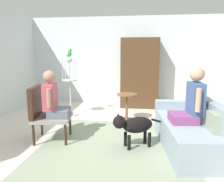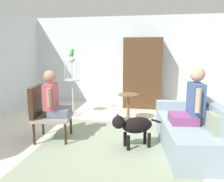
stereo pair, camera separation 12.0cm
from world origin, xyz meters
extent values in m
plane|color=beige|center=(0.00, 0.00, 0.00)|extent=(7.26, 7.26, 0.00)
cube|color=silver|center=(0.00, 2.91, 1.29)|extent=(6.65, 0.12, 2.58)
cube|color=gray|center=(-0.03, -0.27, 0.00)|extent=(2.52, 2.56, 0.01)
cube|color=#8EA0AD|center=(1.17, -0.17, 0.23)|extent=(1.04, 1.84, 0.45)
cube|color=#8EA0AD|center=(1.50, -0.13, 0.63)|extent=(0.39, 1.76, 0.35)
cube|color=#8EA0AD|center=(1.08, 0.61, 0.54)|extent=(0.84, 0.28, 0.18)
cube|color=gray|center=(1.42, -0.58, 0.59)|extent=(0.14, 0.33, 0.28)
cube|color=gray|center=(1.36, -0.10, 0.59)|extent=(0.14, 0.34, 0.28)
cylinder|color=#382316|center=(-0.96, 0.11, 0.19)|extent=(0.04, 0.04, 0.38)
cylinder|color=#382316|center=(-0.87, -0.37, 0.19)|extent=(0.04, 0.04, 0.38)
cylinder|color=#382316|center=(-1.49, 0.02, 0.19)|extent=(0.04, 0.04, 0.38)
cylinder|color=#382316|center=(-1.41, -0.47, 0.19)|extent=(0.04, 0.04, 0.38)
cube|color=gray|center=(-1.18, -0.18, 0.41)|extent=(0.73, 0.69, 0.06)
cube|color=#382316|center=(-1.46, -0.23, 0.71)|extent=(0.18, 0.59, 0.54)
cube|color=#84417A|center=(1.07, -0.18, 0.52)|extent=(0.46, 0.45, 0.14)
cube|color=#3F598C|center=(1.24, -0.16, 0.85)|extent=(0.23, 0.42, 0.51)
sphere|color=tan|center=(1.24, -0.16, 1.24)|extent=(0.23, 0.23, 0.23)
cylinder|color=tan|center=(1.23, -0.41, 0.87)|extent=(0.08, 0.08, 0.36)
cylinder|color=tan|center=(1.17, 0.07, 0.87)|extent=(0.08, 0.08, 0.36)
cube|color=slate|center=(-1.06, -0.16, 0.51)|extent=(0.42, 0.46, 0.14)
cube|color=#B24C59|center=(-1.20, -0.18, 0.81)|extent=(0.25, 0.43, 0.45)
sphere|color=#A57A60|center=(-1.20, -0.18, 1.16)|extent=(0.21, 0.21, 0.21)
cylinder|color=#A57A60|center=(-1.21, 0.06, 0.83)|extent=(0.08, 0.08, 0.31)
cylinder|color=#A57A60|center=(-1.12, -0.41, 0.83)|extent=(0.08, 0.08, 0.31)
cylinder|color=brown|center=(0.04, 1.13, 0.62)|extent=(0.47, 0.47, 0.02)
cylinder|color=brown|center=(0.04, 1.13, 0.30)|extent=(0.06, 0.06, 0.60)
cylinder|color=brown|center=(0.04, 1.13, 0.01)|extent=(0.34, 0.34, 0.03)
ellipsoid|color=black|center=(0.34, -0.24, 0.38)|extent=(0.59, 0.48, 0.27)
sphere|color=black|center=(0.05, -0.39, 0.46)|extent=(0.21, 0.21, 0.21)
cone|color=black|center=(0.07, -0.44, 0.57)|extent=(0.06, 0.06, 0.06)
cone|color=black|center=(0.02, -0.34, 0.57)|extent=(0.06, 0.06, 0.06)
cylinder|color=black|center=(0.64, -0.09, 0.42)|extent=(0.18, 0.11, 0.10)
cylinder|color=black|center=(0.21, -0.40, 0.12)|extent=(0.06, 0.06, 0.25)
cylinder|color=black|center=(0.14, -0.25, 0.12)|extent=(0.06, 0.06, 0.25)
cylinder|color=black|center=(0.54, -0.23, 0.12)|extent=(0.06, 0.06, 0.25)
cylinder|color=black|center=(0.47, -0.09, 0.12)|extent=(0.06, 0.06, 0.25)
cylinder|color=silver|center=(-1.38, 1.39, 0.01)|extent=(0.36, 0.36, 0.03)
cylinder|color=silver|center=(-1.38, 1.39, 0.44)|extent=(0.04, 0.04, 0.87)
cylinder|color=silver|center=(-1.38, 1.39, 0.88)|extent=(0.38, 0.38, 0.02)
cylinder|color=silver|center=(-1.20, 1.39, 1.14)|extent=(0.01, 0.01, 0.48)
cylinder|color=silver|center=(-1.24, 1.49, 1.14)|extent=(0.01, 0.01, 0.48)
cylinder|color=silver|center=(-1.33, 1.56, 1.14)|extent=(0.01, 0.01, 0.48)
cylinder|color=silver|center=(-1.44, 1.56, 1.14)|extent=(0.01, 0.01, 0.48)
cylinder|color=silver|center=(-1.53, 1.49, 1.14)|extent=(0.01, 0.01, 0.48)
cylinder|color=silver|center=(-1.56, 1.39, 1.14)|extent=(0.01, 0.01, 0.48)
cylinder|color=silver|center=(-1.53, 1.28, 1.14)|extent=(0.01, 0.01, 0.48)
cylinder|color=silver|center=(-1.44, 1.21, 1.14)|extent=(0.01, 0.01, 0.48)
cylinder|color=silver|center=(-1.33, 1.21, 1.14)|extent=(0.01, 0.01, 0.48)
cylinder|color=silver|center=(-1.24, 1.28, 1.14)|extent=(0.01, 0.01, 0.48)
sphere|color=silver|center=(-1.38, 1.39, 1.38)|extent=(0.15, 0.15, 0.15)
ellipsoid|color=green|center=(-1.37, 1.39, 1.53)|extent=(0.09, 0.10, 0.16)
sphere|color=green|center=(-1.35, 1.39, 1.61)|extent=(0.07, 0.07, 0.07)
cone|color=#D8BF4C|center=(-1.31, 1.39, 1.61)|extent=(0.03, 0.02, 0.02)
ellipsoid|color=green|center=(-1.41, 1.39, 1.47)|extent=(0.12, 0.03, 0.04)
cube|color=#4C331E|center=(0.29, 2.50, 0.97)|extent=(1.04, 0.56, 1.94)
camera|label=1|loc=(0.43, -3.76, 1.60)|focal=35.29mm
camera|label=2|loc=(0.55, -3.74, 1.60)|focal=35.29mm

